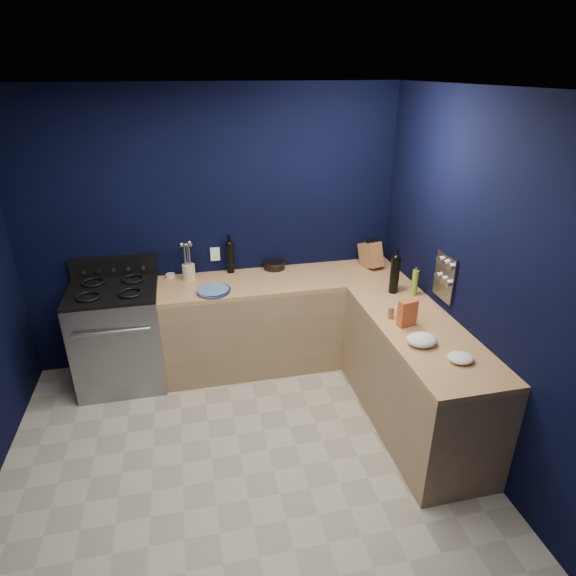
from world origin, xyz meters
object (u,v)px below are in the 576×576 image
object	(u,v)px
gas_range	(120,338)
knife_block	(371,255)
plate_stack	(213,291)
crouton_bag	(407,313)
utensil_crock	(189,272)

from	to	relation	value
gas_range	knife_block	size ratio (longest dim) A/B	3.76
gas_range	plate_stack	xyz separation A→B (m)	(0.86, -0.16, 0.46)
gas_range	plate_stack	distance (m)	0.99
plate_stack	knife_block	bearing A→B (deg)	9.88
gas_range	plate_stack	world-z (taller)	plate_stack
plate_stack	crouton_bag	bearing A→B (deg)	-33.11
utensil_crock	crouton_bag	distance (m)	2.03
gas_range	crouton_bag	distance (m)	2.56
plate_stack	gas_range	bearing A→B (deg)	169.51
plate_stack	knife_block	size ratio (longest dim) A/B	1.14
plate_stack	utensil_crock	distance (m)	0.40
plate_stack	knife_block	xyz separation A→B (m)	(1.57, 0.27, 0.10)
plate_stack	crouton_bag	distance (m)	1.67
gas_range	crouton_bag	bearing A→B (deg)	-25.36
utensil_crock	crouton_bag	bearing A→B (deg)	-38.26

